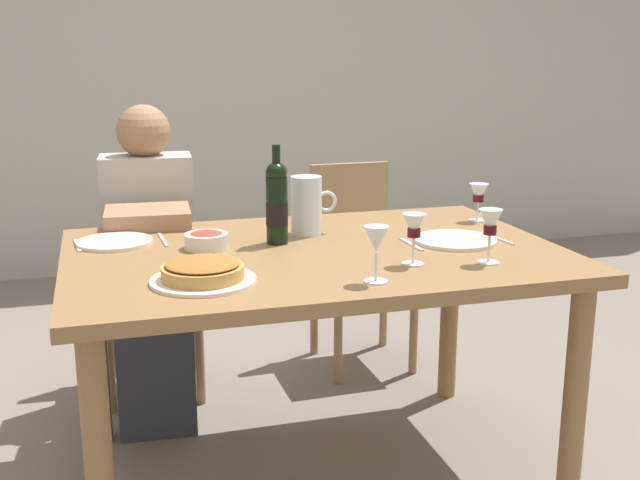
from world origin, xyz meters
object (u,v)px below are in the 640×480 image
at_px(dinner_plate_left_setting, 455,240).
at_px(chair_right, 357,251).
at_px(wine_glass_left_diner, 414,228).
at_px(wine_glass_spare, 490,225).
at_px(dinner_plate_right_setting, 115,242).
at_px(wine_glass_centre, 479,195).
at_px(salad_bowl, 206,239).
at_px(wine_bottle, 277,203).
at_px(diner_left, 150,254).
at_px(chair_left, 150,268).
at_px(wine_glass_right_diner, 376,242).
at_px(dining_table, 315,279).
at_px(baked_tart, 203,272).
at_px(water_pitcher, 307,209).

xyz_separation_m(dinner_plate_left_setting, chair_right, (-0.01, 0.94, -0.27)).
bearing_deg(dinner_plate_left_setting, wine_glass_left_diner, -138.29).
relative_size(wine_glass_spare, dinner_plate_left_setting, 0.60).
bearing_deg(chair_right, dinner_plate_right_setting, 31.13).
xyz_separation_m(wine_glass_left_diner, wine_glass_centre, (0.45, 0.47, -0.01)).
relative_size(salad_bowl, dinner_plate_left_setting, 0.51).
bearing_deg(wine_bottle, diner_left, 124.27).
bearing_deg(wine_glass_spare, chair_right, 89.48).
bearing_deg(diner_left, dinner_plate_right_setting, 75.54).
xyz_separation_m(salad_bowl, wine_glass_centre, (0.99, 0.12, 0.07)).
distance_m(wine_glass_left_diner, dinner_plate_left_setting, 0.33).
bearing_deg(wine_glass_left_diner, wine_bottle, 132.13).
relative_size(dinner_plate_left_setting, dinner_plate_right_setting, 1.11).
height_order(wine_bottle, chair_right, wine_bottle).
xyz_separation_m(wine_bottle, chair_left, (-0.35, 0.77, -0.39)).
bearing_deg(wine_glass_spare, wine_glass_right_diner, -167.16).
bearing_deg(dining_table, chair_right, 63.65).
relative_size(salad_bowl, chair_left, 0.15).
bearing_deg(dinner_plate_right_setting, salad_bowl, -27.20).
bearing_deg(chair_left, salad_bowl, 103.04).
xyz_separation_m(wine_glass_spare, chair_right, (0.01, 1.19, -0.38)).
bearing_deg(wine_bottle, wine_glass_centre, 9.07).
relative_size(dining_table, baked_tart, 5.34).
distance_m(water_pitcher, wine_glass_right_diner, 0.58).
xyz_separation_m(wine_bottle, dinner_plate_right_setting, (-0.50, 0.14, -0.13)).
bearing_deg(wine_bottle, salad_bowl, -179.43).
xyz_separation_m(dining_table, dinner_plate_left_setting, (0.46, -0.03, 0.10)).
bearing_deg(wine_glass_left_diner, dinner_plate_left_setting, 41.71).
bearing_deg(wine_glass_left_diner, baked_tart, -179.41).
bearing_deg(dinner_plate_right_setting, water_pitcher, -3.74).
bearing_deg(wine_glass_centre, diner_left, 159.90).
distance_m(wine_glass_left_diner, wine_glass_centre, 0.65).
distance_m(chair_left, chair_right, 0.89).
height_order(wine_glass_left_diner, wine_glass_centre, wine_glass_left_diner).
xyz_separation_m(wine_bottle, chair_right, (0.54, 0.79, -0.39)).
xyz_separation_m(dining_table, water_pitcher, (0.03, 0.21, 0.18)).
bearing_deg(chair_left, dinner_plate_right_setting, 80.96).
bearing_deg(chair_right, wine_glass_right_diner, 71.86).
bearing_deg(salad_bowl, chair_left, 99.37).
height_order(wine_glass_right_diner, wine_glass_centre, wine_glass_right_diner).
height_order(water_pitcher, wine_glass_spare, water_pitcher).
distance_m(wine_glass_left_diner, diner_left, 1.14).
distance_m(wine_glass_left_diner, wine_glass_right_diner, 0.21).
bearing_deg(wine_bottle, wine_glass_right_diner, -72.31).
distance_m(wine_bottle, diner_left, 0.70).
xyz_separation_m(dinner_plate_right_setting, chair_left, (0.14, 0.63, -0.27)).
distance_m(wine_glass_left_diner, wine_glass_spare, 0.22).
xyz_separation_m(wine_bottle, wine_glass_left_diner, (0.32, -0.35, -0.03)).
xyz_separation_m(water_pitcher, dinner_plate_right_setting, (-0.62, 0.04, -0.08)).
relative_size(wine_glass_right_diner, dinner_plate_left_setting, 0.58).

